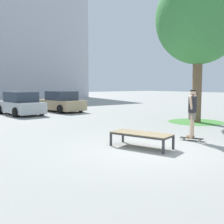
{
  "coord_description": "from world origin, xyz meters",
  "views": [
    {
      "loc": [
        -5.94,
        -5.7,
        1.95
      ],
      "look_at": [
        -0.03,
        1.98,
        1.0
      ],
      "focal_mm": 44.25,
      "sensor_mm": 36.0,
      "label": 1
    }
  ],
  "objects_px": {
    "tree_near_right": "(199,19)",
    "car_silver": "(20,104)",
    "skateboard": "(192,138)",
    "skater": "(192,110)",
    "skate_box": "(141,134)",
    "car_tan": "(61,102)"
  },
  "relations": [
    {
      "from": "skateboard",
      "to": "tree_near_right",
      "type": "height_order",
      "value": "tree_near_right"
    },
    {
      "from": "skateboard",
      "to": "car_silver",
      "type": "bearing_deg",
      "value": 98.55
    },
    {
      "from": "skater",
      "to": "car_silver",
      "type": "xyz_separation_m",
      "value": [
        -1.82,
        12.13,
        -0.38
      ]
    },
    {
      "from": "skateboard",
      "to": "car_tan",
      "type": "height_order",
      "value": "car_tan"
    },
    {
      "from": "skater",
      "to": "car_silver",
      "type": "distance_m",
      "value": 12.28
    },
    {
      "from": "skateboard",
      "to": "skater",
      "type": "bearing_deg",
      "value": 115.04
    },
    {
      "from": "skateboard",
      "to": "skater",
      "type": "distance_m",
      "value": 0.99
    },
    {
      "from": "tree_near_right",
      "to": "car_tan",
      "type": "bearing_deg",
      "value": 107.32
    },
    {
      "from": "skate_box",
      "to": "car_tan",
      "type": "distance_m",
      "value": 12.66
    },
    {
      "from": "skater",
      "to": "skate_box",
      "type": "bearing_deg",
      "value": 172.07
    },
    {
      "from": "car_tan",
      "to": "tree_near_right",
      "type": "bearing_deg",
      "value": -72.68
    },
    {
      "from": "skate_box",
      "to": "tree_near_right",
      "type": "distance_m",
      "value": 8.49
    },
    {
      "from": "skateboard",
      "to": "skate_box",
      "type": "bearing_deg",
      "value": 172.03
    },
    {
      "from": "car_silver",
      "to": "car_tan",
      "type": "xyz_separation_m",
      "value": [
        3.11,
        0.35,
        0.0
      ]
    },
    {
      "from": "skater",
      "to": "car_silver",
      "type": "height_order",
      "value": "skater"
    },
    {
      "from": "skate_box",
      "to": "skateboard",
      "type": "relative_size",
      "value": 2.52
    },
    {
      "from": "car_silver",
      "to": "car_tan",
      "type": "bearing_deg",
      "value": 6.39
    },
    {
      "from": "skate_box",
      "to": "tree_near_right",
      "type": "height_order",
      "value": "tree_near_right"
    },
    {
      "from": "skater",
      "to": "tree_near_right",
      "type": "xyz_separation_m",
      "value": [
        4.28,
        2.88,
        4.23
      ]
    },
    {
      "from": "tree_near_right",
      "to": "car_tan",
      "type": "height_order",
      "value": "tree_near_right"
    },
    {
      "from": "skate_box",
      "to": "tree_near_right",
      "type": "xyz_separation_m",
      "value": [
        6.44,
        2.58,
        4.89
      ]
    },
    {
      "from": "tree_near_right",
      "to": "car_silver",
      "type": "height_order",
      "value": "tree_near_right"
    }
  ]
}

